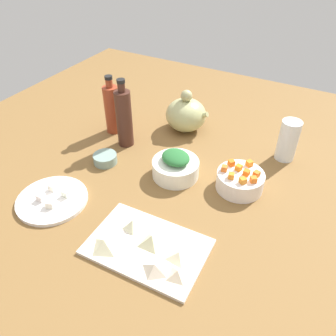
{
  "coord_description": "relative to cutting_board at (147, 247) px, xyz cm",
  "views": [
    {
      "loc": [
        41.4,
        -75.23,
        75.53
      ],
      "look_at": [
        0.0,
        0.0,
        8.0
      ],
      "focal_mm": 36.21,
      "sensor_mm": 36.0,
      "label": 1
    }
  ],
  "objects": [
    {
      "name": "carrot_cube_0",
      "position": [
        14.01,
        39.98,
        6.32
      ],
      "size": [
        2.51,
        2.51,
        1.8
      ],
      "primitive_type": "cube",
      "rotation": [
        0.0,
        0.0,
        0.96
      ],
      "color": "orange",
      "rests_on": "bowl_carrots"
    },
    {
      "name": "tofu_cube_2",
      "position": [
        -37.39,
        4.43,
        1.8
      ],
      "size": [
        2.21,
        2.21,
        2.2
      ],
      "primitive_type": "cube",
      "rotation": [
        0.0,
        0.0,
        1.57
      ],
      "color": "silver",
      "rests_on": "plate_tofu"
    },
    {
      "name": "bowl_greens",
      "position": [
        -7.71,
        30.65,
        2.43
      ],
      "size": [
        15.53,
        15.53,
        5.86
      ],
      "primitive_type": "cylinder",
      "color": "white",
      "rests_on": "tabletop"
    },
    {
      "name": "tofu_cube_0",
      "position": [
        -37.18,
        -0.73,
        1.8
      ],
      "size": [
        2.26,
        2.26,
        2.2
      ],
      "primitive_type": "cube",
      "rotation": [
        0.0,
        0.0,
        0.03
      ],
      "color": "white",
      "rests_on": "plate_tofu"
    },
    {
      "name": "dumpling_3",
      "position": [
        5.76,
        -5.86,
        1.83
      ],
      "size": [
        5.49,
        4.78,
        2.66
      ],
      "primitive_type": "pyramid",
      "rotation": [
        0.0,
        0.0,
        3.09
      ],
      "color": "beige",
      "rests_on": "cutting_board"
    },
    {
      "name": "carrot_cube_2",
      "position": [
        11.78,
        36.16,
        6.32
      ],
      "size": [
        2.1,
        2.1,
        1.8
      ],
      "primitive_type": "cube",
      "rotation": [
        0.0,
        0.0,
        1.38
      ],
      "color": "orange",
      "rests_on": "bowl_carrots"
    },
    {
      "name": "carrot_cube_4",
      "position": [
        14.99,
        30.8,
        6.32
      ],
      "size": [
        2.53,
        2.53,
        1.8
      ],
      "primitive_type": "cube",
      "rotation": [
        0.0,
        0.0,
        0.89
      ],
      "color": "orange",
      "rests_on": "bowl_carrots"
    },
    {
      "name": "chopped_greens_mound",
      "position": [
        -7.71,
        30.65,
        7.0
      ],
      "size": [
        12.64,
        12.03,
        3.27
      ],
      "primitive_type": "ellipsoid",
      "rotation": [
        0.0,
        0.0,
        2.69
      ],
      "color": "#286931",
      "rests_on": "bowl_greens"
    },
    {
      "name": "bottle_0",
      "position": [
        -33.05,
        38.53,
        10.76
      ],
      "size": [
        5.81,
        5.81,
        25.9
      ],
      "color": "#44241B",
      "rests_on": "tabletop"
    },
    {
      "name": "dumpling_2",
      "position": [
        -9.33,
        -5.96,
        2.02
      ],
      "size": [
        7.42,
        7.21,
        3.05
      ],
      "primitive_type": "pyramid",
      "rotation": [
        0.0,
        0.0,
        5.96
      ],
      "color": "beige",
      "rests_on": "cutting_board"
    },
    {
      "name": "teapot",
      "position": [
        -18.04,
        58.91,
        6.16
      ],
      "size": [
        17.48,
        15.75,
        16.89
      ],
      "color": "tan",
      "rests_on": "tabletop"
    },
    {
      "name": "carrot_cube_6",
      "position": [
        11.16,
        31.23,
        6.32
      ],
      "size": [
        2.2,
        2.2,
        1.8
      ],
      "primitive_type": "cube",
      "rotation": [
        0.0,
        0.0,
        1.83
      ],
      "color": "orange",
      "rests_on": "bowl_carrots"
    },
    {
      "name": "carrot_cube_5",
      "position": [
        14.75,
        34.95,
        6.32
      ],
      "size": [
        1.95,
        1.95,
        1.8
      ],
      "primitive_type": "cube",
      "rotation": [
        0.0,
        0.0,
        3.06
      ],
      "color": "orange",
      "rests_on": "bowl_carrots"
    },
    {
      "name": "bowl_carrots",
      "position": [
        13.19,
        34.82,
        2.46
      ],
      "size": [
        14.96,
        14.96,
        5.92
      ],
      "primitive_type": "cylinder",
      "color": "white",
      "rests_on": "tabletop"
    },
    {
      "name": "tofu_cube_1",
      "position": [
        -32.71,
        -1.59,
        1.8
      ],
      "size": [
        2.91,
        2.91,
        2.2
      ],
      "primitive_type": "cube",
      "rotation": [
        0.0,
        0.0,
        0.43
      ],
      "color": "#EEE3CC",
      "rests_on": "plate_tofu"
    },
    {
      "name": "plate_tofu",
      "position": [
        -35.01,
        1.22,
        0.1
      ],
      "size": [
        21.57,
        21.57,
        1.2
      ],
      "primitive_type": "cylinder",
      "color": "white",
      "rests_on": "tabletop"
    },
    {
      "name": "dumpling_0",
      "position": [
        0.82,
        1.2,
        2.07
      ],
      "size": [
        8.0,
        7.98,
        3.14
      ],
      "primitive_type": "pyramid",
      "rotation": [
        0.0,
        0.0,
        3.9
      ],
      "color": "beige",
      "rests_on": "cutting_board"
    },
    {
      "name": "drinking_glass_0",
      "position": [
        21.79,
        58.37,
        6.95
      ],
      "size": [
        6.82,
        6.82,
        14.9
      ],
      "primitive_type": "cylinder",
      "color": "white",
      "rests_on": "tabletop"
    },
    {
      "name": "dumpling_5",
      "position": [
        11.32,
        -4.36,
        1.6
      ],
      "size": [
        6.17,
        6.24,
        2.2
      ],
      "primitive_type": "pyramid",
      "rotation": [
        0.0,
        0.0,
        0.94
      ],
      "color": "beige",
      "rests_on": "cutting_board"
    },
    {
      "name": "bottle_1",
      "position": [
        -42.51,
        43.86,
        9.47
      ],
      "size": [
        5.77,
        5.77,
        23.18
      ],
      "color": "#963921",
      "rests_on": "tabletop"
    },
    {
      "name": "carrot_cube_8",
      "position": [
        17.67,
        32.81,
        6.32
      ],
      "size": [
        2.49,
        2.49,
        1.8
      ],
      "primitive_type": "cube",
      "rotation": [
        0.0,
        0.0,
        0.57
      ],
      "color": "orange",
      "rests_on": "bowl_carrots"
    },
    {
      "name": "carrot_cube_1",
      "position": [
        17.67,
        35.84,
        6.32
      ],
      "size": [
        2.24,
        2.24,
        1.8
      ],
      "primitive_type": "cube",
      "rotation": [
        0.0,
        0.0,
        2.85
      ],
      "color": "orange",
      "rests_on": "bowl_carrots"
    },
    {
      "name": "dumpling_1",
      "position": [
        9.12,
        0.63,
        1.56
      ],
      "size": [
        7.24,
        7.19,
        2.11
      ],
      "primitive_type": "pyramid",
      "rotation": [
        0.0,
        0.0,
        0.66
      ],
      "color": "beige",
      "rests_on": "cutting_board"
    },
    {
      "name": "dumpling_4",
      "position": [
        -6.68,
        3.35,
        2.04
      ],
      "size": [
        5.87,
        5.78,
        3.08
      ],
      "primitive_type": "pyramid",
      "rotation": [
        0.0,
        0.0,
        0.55
      ],
      "color": "beige",
      "rests_on": "cutting_board"
    },
    {
      "name": "cutting_board",
      "position": [
        0.0,
        0.0,
        0.0
      ],
      "size": [
        31.7,
        21.37,
        1.0
      ],
      "primitive_type": "cube",
      "rotation": [
        0.0,
        0.0,
        0.03
      ],
      "color": "silver",
      "rests_on": "tabletop"
    },
    {
      "name": "carrot_cube_3",
      "position": [
        7.97,
        33.71,
        6.32
      ],
      "size": [
        2.1,
        2.1,
        1.8
      ],
      "primitive_type": "cube",
      "rotation": [
        0.0,
        0.0,
        0.18
      ],
      "color": "orange",
      "rests_on": "bowl_carrots"
    },
    {
      "name": "tofu_cube_3",
      "position": [
        -31.73,
        4.32,
        1.8
      ],
      "size": [
        2.27,
        2.27,
        2.2
      ],
      "primitive_type": "cube",
      "rotation": [
        0.0,
        0.0,
        1.54
      ],
      "color": "white",
      "rests_on": "plate_tofu"
    },
    {
      "name": "bowl_small_side",
      "position": [
        -32.72,
        25.09,
        1.15
      ],
      "size": [
        8.26,
        8.26,
        3.3
      ],
      "primitive_type": "cylinder",
      "color": "gray",
      "rests_on": "tabletop"
    },
    {
      "name": "tabletop",
      "position": [
        -8.75,
        27.33,
        -2.0
      ],
      "size": [
        190.0,
        190.0,
        3.0
      ],
      "primitive_type": "cube",
      "color": "brown",
      "rests_on": "ground"
    },
    {
      "name": "carrot_cube_7",
      "position": [
        8.88,
        37.4,
        6.32
      ],
      "size": [
        2.53,
        2.53,
        1.8
      ],
      "primitive_type": "cube",
      "rotation": [
        0.0,
        0.0,
        0.89
      ],
      "color": "orange",
      "rests_on": "bowl_carrots"
    }
  ]
}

